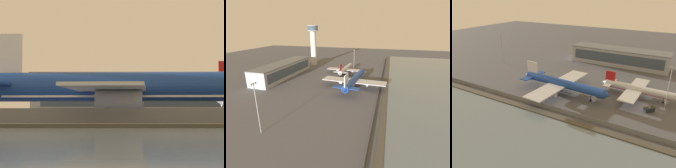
{
  "view_description": "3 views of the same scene",
  "coord_description": "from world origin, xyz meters",
  "views": [
    {
      "loc": [
        3.83,
        -85.01,
        2.15
      ],
      "look_at": [
        2.99,
        2.14,
        6.41
      ],
      "focal_mm": 85.0,
      "sensor_mm": 36.0,
      "label": 1
    },
    {
      "loc": [
        -119.3,
        -20.78,
        44.07
      ],
      "look_at": [
        -2.68,
        13.48,
        3.72
      ],
      "focal_mm": 28.0,
      "sensor_mm": 36.0,
      "label": 2
    },
    {
      "loc": [
        61.46,
        -92.09,
        51.9
      ],
      "look_at": [
        4.12,
        6.55,
        4.16
      ],
      "focal_mm": 35.0,
      "sensor_mm": 36.0,
      "label": 3
    }
  ],
  "objects": [
    {
      "name": "terminal_building",
      "position": [
        16.14,
        70.74,
        6.39
      ],
      "size": [
        73.97,
        16.92,
        12.75
      ],
      "color": "#9EA3AD",
      "rests_on": "ground"
    },
    {
      "name": "ground_plane",
      "position": [
        0.0,
        0.0,
        0.0
      ],
      "size": [
        500.0,
        500.0,
        0.0
      ],
      "primitive_type": "plane",
      "color": "#4C4C51"
    },
    {
      "name": "ops_van",
      "position": [
        50.82,
        5.65,
        1.28
      ],
      "size": [
        5.03,
        5.28,
        2.48
      ],
      "color": "#1E2328",
      "rests_on": "ground"
    },
    {
      "name": "shoreline_seawall",
      "position": [
        0.0,
        -20.5,
        0.25
      ],
      "size": [
        320.0,
        3.0,
        0.5
      ],
      "color": "#474238",
      "rests_on": "ground"
    },
    {
      "name": "perimeter_fence",
      "position": [
        0.0,
        -16.0,
        1.19
      ],
      "size": [
        280.0,
        0.1,
        2.38
      ],
      "color": "slate",
      "rests_on": "ground"
    },
    {
      "name": "passenger_jet_silver",
      "position": [
        42.06,
        19.05,
        4.53
      ],
      "size": [
        41.15,
        35.25,
        11.88
      ],
      "color": "silver",
      "rests_on": "ground"
    },
    {
      "name": "apron_light_mast_apron_west",
      "position": [
        -66.03,
        29.74,
        12.72
      ],
      "size": [
        3.2,
        0.4,
        22.85
      ],
      "color": "#93969B",
      "rests_on": "ground"
    },
    {
      "name": "apron_light_mast_apron_east",
      "position": [
        56.85,
        13.69,
        11.92
      ],
      "size": [
        3.2,
        0.4,
        21.28
      ],
      "color": "#93969B",
      "rests_on": "ground"
    },
    {
      "name": "baggage_tug",
      "position": [
        20.81,
        9.13,
        0.81
      ],
      "size": [
        2.7,
        3.57,
        1.8
      ],
      "color": "#1E2328",
      "rests_on": "ground"
    },
    {
      "name": "cargo_jet_blue",
      "position": [
        4.8,
        2.79,
        5.77
      ],
      "size": [
        55.17,
        47.76,
        15.12
      ],
      "color": "#193D93",
      "rests_on": "ground"
    }
  ]
}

